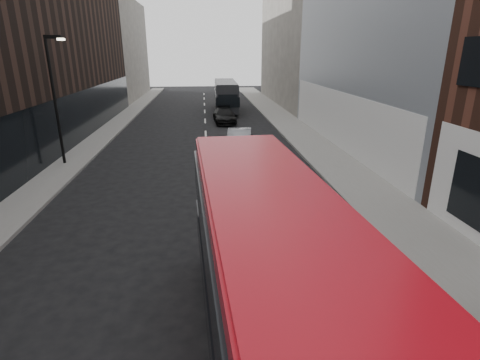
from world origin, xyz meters
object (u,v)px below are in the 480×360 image
object	(u,v)px
car_b	(239,141)
car_c	(224,116)
grey_bus	(226,95)
car_a	(246,144)
red_bus	(272,289)
street_lamp	(55,93)

from	to	relation	value
car_b	car_c	distance (m)	10.66
grey_bus	car_b	xyz separation A→B (m)	(-0.19, -18.00, -1.00)
car_a	red_bus	bearing A→B (deg)	-91.80
street_lamp	red_bus	world-z (taller)	street_lamp
street_lamp	grey_bus	xyz separation A→B (m)	(10.60, 20.17, -2.45)
street_lamp	car_b	distance (m)	11.17
street_lamp	car_a	world-z (taller)	street_lamp
street_lamp	red_bus	distance (m)	18.79
car_a	car_c	bearing A→B (deg)	97.12
street_lamp	car_a	bearing A→B (deg)	8.70
street_lamp	car_c	bearing A→B (deg)	52.02
grey_bus	car_c	bearing A→B (deg)	-93.56
street_lamp	car_c	distance (m)	16.64
red_bus	car_c	bearing A→B (deg)	85.47
car_c	car_b	bearing A→B (deg)	-90.98
grey_bus	car_b	size ratio (longest dim) A/B	2.26
car_c	grey_bus	bearing A→B (deg)	82.34
street_lamp	car_a	size ratio (longest dim) A/B	1.90
street_lamp	car_b	size ratio (longest dim) A/B	1.57
grey_bus	car_b	world-z (taller)	grey_bus
street_lamp	red_bus	bearing A→B (deg)	-60.28
car_b	red_bus	bearing A→B (deg)	-86.60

